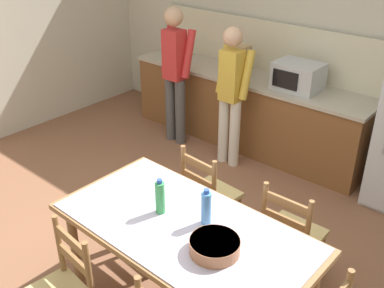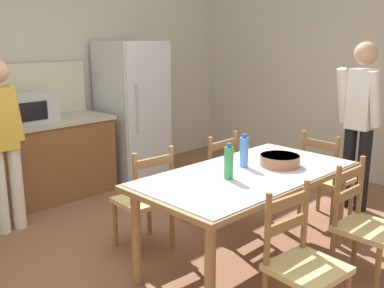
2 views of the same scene
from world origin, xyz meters
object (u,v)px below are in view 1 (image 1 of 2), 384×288
Objects in this scene: serving_bowl at (215,245)px; chair_side_far_left at (209,195)px; person_at_counter at (231,91)px; chair_side_far_right at (291,235)px; person_at_sink at (175,70)px; paper_bag at (239,60)px; microwave at (298,76)px; bottle_off_centre at (206,208)px; bottle_near_centre at (160,197)px; dining_table at (185,235)px.

chair_side_far_left is at bearing 130.30° from serving_bowl.
chair_side_far_left is 0.57× the size of person_at_counter.
chair_side_far_right is (0.11, 0.83, -0.38)m from serving_bowl.
paper_bag is at bearing -49.93° from person_at_sink.
person_at_counter is at bearing -134.76° from microwave.
bottle_off_centre is 0.94m from chair_side_far_left.
person_at_sink is at bearing -34.54° from chair_side_far_left.
microwave reaches higher than bottle_off_centre.
bottle_off_centre is 2.74m from person_at_sink.
person_at_sink is at bearing -28.75° from chair_side_far_right.
person_at_counter reaches higher than microwave.
chair_side_far_left is at bearing 127.00° from bottle_off_centre.
chair_side_far_left is at bearing -129.13° from person_at_sink.
bottle_off_centre is (0.32, 0.11, 0.00)m from bottle_near_centre.
paper_bag reaches higher than chair_side_far_left.
bottle_near_centre is at bearing -157.19° from person_at_counter.
chair_side_far_left is (-0.72, 0.85, -0.38)m from serving_bowl.
bottle_near_centre is at bearing -139.87° from person_at_sink.
dining_table is 0.90m from chair_side_far_left.
chair_side_far_left is at bearing -1.66° from chair_side_far_right.
dining_table is 1.15× the size of person_at_counter.
person_at_sink reaches higher than microwave.
chair_side_far_right is at bearing 62.74° from bottle_off_centre.
dining_table is 2.25m from person_at_counter.
bottle_near_centre is 1.00× the size of bottle_off_centre.
dining_table is at bearing -151.86° from person_at_counter.
paper_bag is 0.23× the size of person_at_counter.
microwave reaches higher than dining_table.
bottle_near_centre is 2.14m from person_at_counter.
bottle_off_centre is (1.41, -2.37, -0.18)m from paper_bag.
paper_bag is 0.77m from person_at_sink.
person_at_counter reaches higher than bottle_near_centre.
chair_side_far_left is (-0.17, 0.77, -0.45)m from bottle_near_centre.
bottle_off_centre is at bearing 139.46° from serving_bowl.
bottle_near_centre is (-0.23, 0.00, 0.21)m from dining_table.
dining_table is at bearing -136.31° from person_at_sink.
bottle_off_centre is at bearing -59.16° from paper_bag.
person_at_counter is at bearing 123.82° from serving_bowl.
serving_bowl is 0.19× the size of person_at_sink.
microwave is at bearing 102.25° from dining_table.
paper_bag is 2.77m from bottle_off_centre.
microwave reaches higher than serving_bowl.
chair_side_far_left is at bearing 117.44° from dining_table.
bottle_near_centre is 0.17× the size of person_at_counter.
person_at_sink is (-1.91, 1.99, 0.26)m from dining_table.
person_at_sink is (-1.51, 1.23, 0.51)m from chair_side_far_left.
bottle_near_centre is 0.16× the size of person_at_sink.
dining_table is 1.09× the size of person_at_sink.
bottle_near_centre is at bearing -66.20° from paper_bag.
person_at_sink reaches higher than chair_side_far_left.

